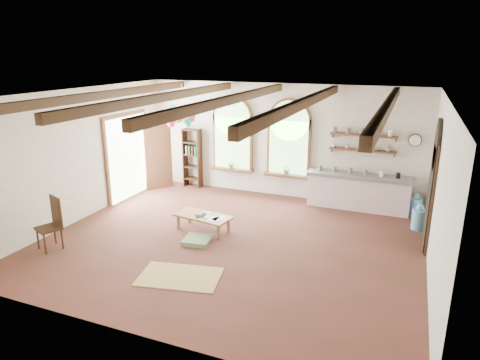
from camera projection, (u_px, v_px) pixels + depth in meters
The scene contains 27 objects.
floor at pixel (231, 242), 9.43m from camera, with size 8.00×8.00×0.00m, color #5B2A25.
ceiling_beams at pixel (230, 100), 8.54m from camera, with size 6.20×6.80×0.18m, color #372211, non-canonical shape.
window_left at pixel (233, 137), 12.51m from camera, with size 1.30×0.28×2.20m.
window_right at pixel (289, 141), 11.90m from camera, with size 1.30×0.28×2.20m.
left_doorway at pixel (128, 157), 12.12m from camera, with size 0.10×1.90×2.50m, color brown.
right_doorway at pixel (430, 196), 9.03m from camera, with size 0.10×1.30×2.40m, color black.
kitchen_counter at pixel (358, 191), 11.31m from camera, with size 2.68×0.62×0.94m.
wall_shelf_lower at pixel (362, 150), 11.16m from camera, with size 1.70×0.24×0.04m, color brown.
wall_shelf_upper at pixel (363, 135), 11.05m from camera, with size 1.70×0.24×0.04m, color brown.
wall_clock at pixel (415, 140), 10.67m from camera, with size 0.32×0.32×0.04m, color black.
bookshelf at pixel (192, 158), 13.09m from camera, with size 0.53×0.32×1.80m.
coffee_table at pixel (203, 217), 9.94m from camera, with size 1.39×0.80×0.37m.
side_chair at pixel (51, 234), 9.02m from camera, with size 0.58×0.58×1.13m.
floor_mat at pixel (180, 277), 7.96m from camera, with size 1.50×0.92×0.02m, color tan.
floor_cushion at pixel (197, 240), 9.40m from camera, with size 0.57×0.57×0.10m, color #6C875D.
water_jug_a at pixel (416, 206), 10.85m from camera, with size 0.31×0.31×0.60m.
water_jug_b at pixel (419, 218), 10.03m from camera, with size 0.32×0.32×0.62m.
balloon_cluster at pixel (183, 115), 11.66m from camera, with size 0.75×0.75×1.15m.
table_book at pixel (197, 213), 10.06m from camera, with size 0.18×0.26×0.02m, color olive.
tablet at pixel (200, 216), 9.90m from camera, with size 0.20×0.28×0.01m, color black.
potted_plant_left at pixel (231, 163), 12.64m from camera, with size 0.27×0.23×0.30m, color #598C4C.
potted_plant_right at pixel (287, 169), 12.03m from camera, with size 0.27×0.23×0.30m, color #598C4C.
shelf_cup_a at pixel (334, 145), 11.41m from camera, with size 0.12×0.10×0.10m, color white.
shelf_cup_b at pixel (347, 147), 11.29m from camera, with size 0.10×0.10×0.09m, color beige.
shelf_bowl_a at pixel (360, 148), 11.17m from camera, with size 0.22×0.22×0.05m, color beige.
shelf_bowl_b at pixel (374, 149), 11.04m from camera, with size 0.20×0.20×0.06m, color #8C664C.
shelf_vase at pixel (389, 148), 10.90m from camera, with size 0.18×0.18×0.19m, color slate.
Camera 1 is at (3.42, -7.93, 4.03)m, focal length 32.00 mm.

